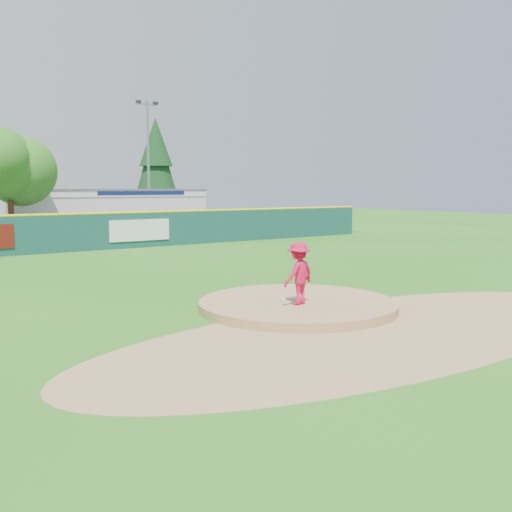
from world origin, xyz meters
TOP-DOWN VIEW (x-y plane):
  - ground at (0.00, 0.00)m, footprint 120.00×120.00m
  - pitchers_mound at (0.00, 0.00)m, footprint 5.50×5.50m
  - pitching_rubber at (0.00, 0.30)m, footprint 0.60×0.15m
  - infield_dirt_arc at (0.00, -3.00)m, footprint 15.40×15.40m
  - parking_lot at (0.00, 27.00)m, footprint 44.00×16.00m
  - pitcher at (-0.33, -0.43)m, footprint 1.20×0.86m
  - van at (-1.54, 23.10)m, footprint 4.71×3.39m
  - pool_building_grp at (6.00, 31.99)m, footprint 15.20×8.20m
  - fence_banners at (-0.98, 17.92)m, footprint 12.11×0.04m
  - outfield_fence at (0.00, 18.00)m, footprint 40.00×0.14m
  - deciduous_tree at (-2.00, 25.00)m, footprint 5.60×5.60m
  - conifer_tree at (13.00, 36.00)m, footprint 4.40×4.40m
  - light_pole_right at (9.00, 29.00)m, footprint 1.75×0.25m

SIDE VIEW (x-z plane):
  - ground at x=0.00m, z-range 0.00..0.00m
  - pitchers_mound at x=0.00m, z-range -0.25..0.25m
  - infield_dirt_arc at x=0.00m, z-range 0.00..0.01m
  - parking_lot at x=0.00m, z-range 0.00..0.02m
  - pitching_rubber at x=0.00m, z-range 0.25..0.29m
  - van at x=-1.54m, z-range 0.02..1.21m
  - fence_banners at x=-0.98m, z-range 0.40..1.60m
  - pitcher at x=-0.33m, z-range 0.25..1.93m
  - outfield_fence at x=0.00m, z-range 0.05..2.12m
  - pool_building_grp at x=6.00m, z-range 0.01..3.32m
  - deciduous_tree at x=-2.00m, z-range 0.87..8.23m
  - conifer_tree at x=13.00m, z-range 0.79..10.29m
  - light_pole_right at x=9.00m, z-range 0.54..10.54m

